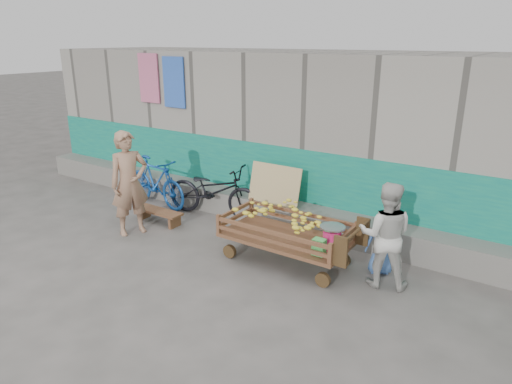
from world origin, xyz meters
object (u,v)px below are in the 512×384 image
Objects in this scene: banana_cart at (284,225)px; bicycle_dark at (214,191)px; child at (382,243)px; bicycle_blue at (156,182)px; woman at (385,235)px; vendor_man at (129,183)px; bench at (159,213)px.

bicycle_dark is (-2.07, 0.92, -0.10)m from banana_cart.
child is at bearing -108.68° from bicycle_dark.
banana_cart is 3.47m from bicycle_blue.
bicycle_dark is at bearing -28.84° from woman.
vendor_man is at bearing -169.71° from banana_cart.
banana_cart is 2.81m from vendor_man.
banana_cart is 2.27× the size of child.
bench is 4.07m from child.
vendor_man is 4.23m from child.
banana_cart is 1.16× the size of vendor_man.
banana_cart is 1.25× the size of bicycle_blue.
vendor_man reaches higher than woman.
banana_cart is at bearing -8.32° from child.
banana_cart is 1.43m from child.
vendor_man is at bearing -95.02° from bench.
bicycle_blue is (-3.39, 0.72, -0.10)m from banana_cart.
woman is at bearing -57.75° from vendor_man.
bench is 0.66× the size of woman.
bicycle_blue is (-1.32, -0.20, 0.00)m from bicycle_dark.
bench is at bearing -15.53° from woman.
child is at bearing -86.18° from bicycle_blue.
banana_cart is at bearing -56.47° from vendor_man.
bicycle_dark is at bearing -2.31° from vendor_man.
banana_cart is 1.49m from woman.
child is at bearing 19.86° from banana_cart.
banana_cart is at bearing -95.31° from bicycle_blue.
vendor_man reaches higher than bicycle_dark.
bicycle_blue reaches higher than banana_cart.
bicycle_blue is at bearing 51.01° from vendor_man.
woman is 0.78× the size of bicycle_dark.
bicycle_blue is at bearing 87.22° from bicycle_dark.
bicycle_dark is at bearing 156.04° from banana_cart.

